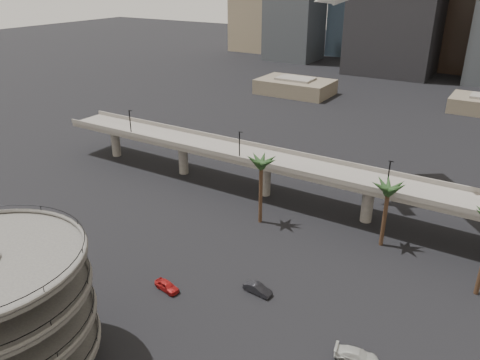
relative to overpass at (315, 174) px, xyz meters
The scene contains 6 objects.
overpass is the anchor object (origin of this frame).
palm_trees 17.90m from the overpass, 36.44° to the right, with size 42.40×10.40×14.00m.
low_buildings 87.69m from the overpass, 85.49° to the left, with size 135.00×27.50×6.80m.
car_a 37.91m from the overpass, 101.60° to the right, with size 1.73×4.30×1.46m, color #AC1818.
car_b 31.05m from the overpass, 81.68° to the right, with size 1.56×4.49×1.48m, color black.
car_c 41.55m from the overpass, 58.77° to the right, with size 2.19×5.40×1.57m, color #BBBBB7.
Camera 1 is at (32.05, -24.46, 43.72)m, focal length 35.00 mm.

